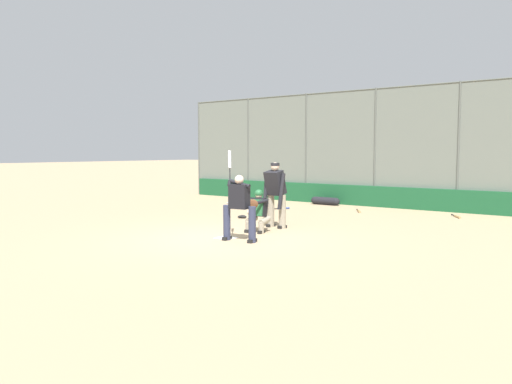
{
  "coord_description": "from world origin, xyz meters",
  "views": [
    {
      "loc": [
        -7.64,
        9.02,
        2.07
      ],
      "look_at": [
        -0.15,
        -1.0,
        1.05
      ],
      "focal_mm": 35.0,
      "sensor_mm": 36.0,
      "label": 1
    }
  ],
  "objects": [
    {
      "name": "ground_plane",
      "position": [
        0.0,
        0.0,
        0.0
      ],
      "size": [
        160.0,
        160.0,
        0.0
      ],
      "primitive_type": "plane",
      "color": "tan"
    },
    {
      "name": "bleachers_beyond",
      "position": [
        0.85,
        -11.15,
        0.48
      ],
      "size": [
        12.59,
        2.5,
        1.48
      ],
      "color": "slate",
      "rests_on": "ground_plane"
    },
    {
      "name": "padding_wall",
      "position": [
        0.0,
        -8.55,
        0.39
      ],
      "size": [
        17.62,
        0.18,
        0.77
      ],
      "primitive_type": "cube",
      "color": "#19512D",
      "rests_on": "ground_plane"
    },
    {
      "name": "spare_bat_by_padding",
      "position": [
        2.24,
        -5.75,
        0.03
      ],
      "size": [
        0.46,
        0.72,
        0.07
      ],
      "rotation": [
        0.0,
        0.0,
        4.17
      ],
      "color": "black",
      "rests_on": "ground_plane"
    },
    {
      "name": "fielding_glove_on_dirt",
      "position": [
        1.89,
        -3.03,
        0.05
      ],
      "size": [
        0.27,
        0.21,
        0.1
      ],
      "color": "black",
      "rests_on": "ground_plane"
    },
    {
      "name": "catcher_behind_plate",
      "position": [
        -0.07,
        -1.17,
        0.57
      ],
      "size": [
        0.61,
        0.72,
        1.09
      ],
      "rotation": [
        0.0,
        0.0,
        0.16
      ],
      "color": "gray",
      "rests_on": "ground_plane"
    },
    {
      "name": "spare_bat_third_base_side",
      "position": [
        -0.31,
        -6.67,
        0.03
      ],
      "size": [
        0.48,
        0.72,
        0.07
      ],
      "rotation": [
        0.0,
        0.0,
        2.13
      ],
      "color": "black",
      "rests_on": "ground_plane"
    },
    {
      "name": "backstop_fence",
      "position": [
        0.0,
        -8.65,
        2.3
      ],
      "size": [
        18.06,
        0.08,
        4.42
      ],
      "color": "#515651",
      "rests_on": "ground_plane"
    },
    {
      "name": "equipment_bag_dugout_side",
      "position": [
        1.73,
        -8.01,
        0.15
      ],
      "size": [
        1.22,
        0.3,
        0.3
      ],
      "color": "black",
      "rests_on": "ground_plane"
    },
    {
      "name": "spare_bat_near_backstop",
      "position": [
        -3.4,
        -7.19,
        0.03
      ],
      "size": [
        0.48,
        0.72,
        0.07
      ],
      "rotation": [
        0.0,
        0.0,
        2.14
      ],
      "color": "black",
      "rests_on": "ground_plane"
    },
    {
      "name": "batter_at_plate",
      "position": [
        -0.5,
        0.12,
        0.83
      ],
      "size": [
        1.04,
        0.58,
        2.09
      ],
      "rotation": [
        0.0,
        0.0,
        0.13
      ],
      "color": "#2D334C",
      "rests_on": "ground_plane"
    },
    {
      "name": "home_plate_marker",
      "position": [
        0.0,
        0.0,
        0.01
      ],
      "size": [
        0.43,
        0.43,
        0.01
      ],
      "primitive_type": "cube",
      "color": "white",
      "rests_on": "ground_plane"
    },
    {
      "name": "umpire_home",
      "position": [
        -0.03,
        -2.04,
        0.96
      ],
      "size": [
        0.72,
        0.49,
        1.77
      ],
      "rotation": [
        0.0,
        0.0,
        -0.12
      ],
      "color": "gray",
      "rests_on": "ground_plane"
    },
    {
      "name": "spare_bat_first_base_side",
      "position": [
        4.77,
        -5.9,
        0.03
      ],
      "size": [
        0.78,
        0.43,
        0.07
      ],
      "rotation": [
        0.0,
        0.0,
        5.81
      ],
      "color": "black",
      "rests_on": "ground_plane"
    }
  ]
}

